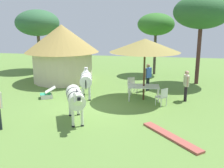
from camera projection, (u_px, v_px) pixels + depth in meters
ground_plane at (94, 106)px, 12.81m from camera, size 36.00×36.00×0.00m
thatched_hut at (62, 50)px, 17.46m from camera, size 4.86×4.86×3.78m
shade_umbrella at (145, 45)px, 13.11m from camera, size 3.55×3.55×3.16m
patio_dining_table at (144, 87)px, 13.63m from camera, size 1.66×1.06×0.74m
patio_chair_east_end at (163, 96)px, 12.62m from camera, size 0.61×0.61×0.90m
patio_chair_near_lawn at (132, 84)px, 14.86m from camera, size 0.60×0.59×0.90m
guest_beside_umbrella at (186, 83)px, 13.32m from camera, size 0.26×0.57×1.59m
guest_behind_table at (148, 75)px, 15.26m from camera, size 0.41×0.49×1.61m
striped_lounge_chair at (47, 93)px, 14.02m from camera, size 0.97×0.84×0.59m
zebra_nearest_camera at (75, 98)px, 10.62m from camera, size 1.27×2.20×1.54m
zebra_by_umbrella at (86, 79)px, 13.98m from camera, size 0.98×2.13×1.52m
acacia_tree_right_background at (202, 12)px, 16.16m from camera, size 3.47×3.47×5.58m
acacia_tree_left_background at (156, 25)px, 19.34m from camera, size 2.72×2.72×4.56m
acacia_tree_far_lawn at (37, 23)px, 20.81m from camera, size 3.44×3.44×4.86m
brick_patio_kerb at (171, 136)px, 9.34m from camera, size 2.07×2.38×0.08m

